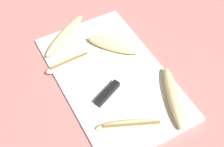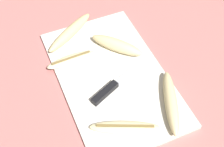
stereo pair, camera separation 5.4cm
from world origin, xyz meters
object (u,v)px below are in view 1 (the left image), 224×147
(knife, at_px, (113,87))
(banana_mellow_near, at_px, (174,97))
(banana_soft_right, at_px, (132,126))
(banana_spotted_left, at_px, (65,35))
(banana_cream_curved, at_px, (69,63))
(banana_ripe_center, at_px, (113,45))

(knife, distance_m, banana_mellow_near, 0.17)
(banana_soft_right, relative_size, banana_mellow_near, 0.92)
(knife, bearing_deg, banana_soft_right, -31.81)
(banana_soft_right, xyz_separation_m, banana_spotted_left, (-0.38, -0.02, 0.01))
(banana_cream_curved, bearing_deg, knife, 27.00)
(knife, height_order, banana_cream_curved, banana_cream_curved)
(banana_soft_right, bearing_deg, banana_mellow_near, 96.69)
(knife, height_order, banana_soft_right, same)
(banana_ripe_center, distance_m, banana_mellow_near, 0.25)
(banana_spotted_left, bearing_deg, knife, 9.15)
(banana_ripe_center, relative_size, banana_mellow_near, 0.77)
(banana_spotted_left, relative_size, banana_mellow_near, 0.95)
(banana_soft_right, xyz_separation_m, banana_mellow_near, (-0.02, 0.14, 0.01))
(knife, xyz_separation_m, banana_spotted_left, (-0.25, -0.04, 0.01))
(banana_cream_curved, distance_m, banana_soft_right, 0.28)
(banana_mellow_near, bearing_deg, banana_soft_right, -83.31)
(knife, xyz_separation_m, banana_soft_right, (0.13, -0.02, 0.00))
(banana_cream_curved, height_order, banana_spotted_left, banana_spotted_left)
(knife, relative_size, banana_spotted_left, 1.20)
(banana_ripe_center, bearing_deg, knife, -29.24)
(banana_ripe_center, bearing_deg, banana_cream_curved, -93.62)
(knife, bearing_deg, banana_mellow_near, 23.53)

